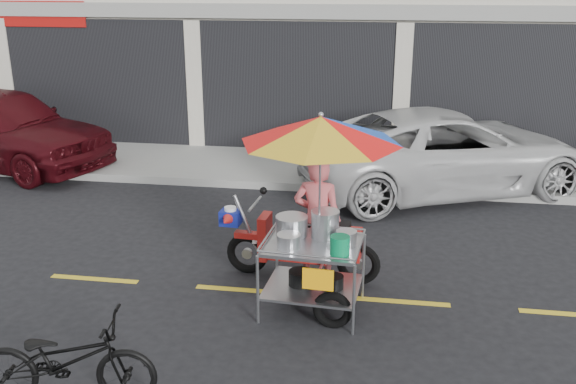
# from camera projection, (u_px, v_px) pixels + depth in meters

# --- Properties ---
(ground) EXTENTS (90.00, 90.00, 0.00)m
(ground) POSITION_uv_depth(u_px,v_px,m) (401.00, 302.00, 7.89)
(ground) COLOR black
(sidewalk) EXTENTS (45.00, 3.00, 0.15)m
(sidewalk) POSITION_uv_depth(u_px,v_px,m) (398.00, 169.00, 13.01)
(sidewalk) COLOR gray
(sidewalk) RESTS_ON ground
(centerline) EXTENTS (42.00, 0.10, 0.01)m
(centerline) POSITION_uv_depth(u_px,v_px,m) (401.00, 302.00, 7.89)
(centerline) COLOR gold
(centerline) RESTS_ON ground
(maroon_sedan) EXTENTS (5.29, 3.32, 1.68)m
(maroon_sedan) POSITION_uv_depth(u_px,v_px,m) (0.00, 127.00, 13.22)
(maroon_sedan) COLOR #3B080E
(maroon_sedan) RESTS_ON ground
(white_pickup) EXTENTS (5.98, 4.47, 1.51)m
(white_pickup) POSITION_uv_depth(u_px,v_px,m) (446.00, 151.00, 11.76)
(white_pickup) COLOR silver
(white_pickup) RESTS_ON ground
(near_bicycle) EXTENTS (1.75, 0.81, 0.89)m
(near_bicycle) POSITION_uv_depth(u_px,v_px,m) (66.00, 360.00, 5.93)
(near_bicycle) COLOR black
(near_bicycle) RESTS_ON ground
(food_vendor_rig) EXTENTS (2.38, 2.02, 2.40)m
(food_vendor_rig) POSITION_uv_depth(u_px,v_px,m) (317.00, 182.00, 7.54)
(food_vendor_rig) COLOR black
(food_vendor_rig) RESTS_ON ground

